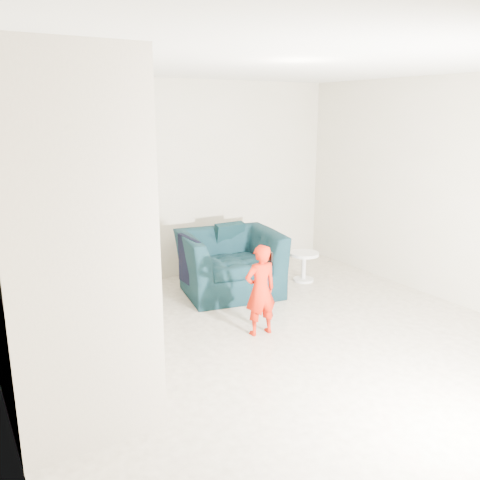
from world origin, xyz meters
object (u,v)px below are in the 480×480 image
at_px(toddler, 260,290).
at_px(armchair, 230,263).
at_px(side_table, 304,262).
at_px(staircase, 57,278).

bearing_deg(toddler, armchair, -102.50).
relative_size(armchair, toddler, 1.26).
height_order(toddler, side_table, toddler).
bearing_deg(staircase, side_table, 17.72).
height_order(armchair, toddler, toddler).
height_order(side_table, staircase, staircase).
relative_size(side_table, staircase, 0.11).
bearing_deg(armchair, toddler, -95.26).
height_order(toddler, staircase, staircase).
height_order(armchair, staircase, staircase).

